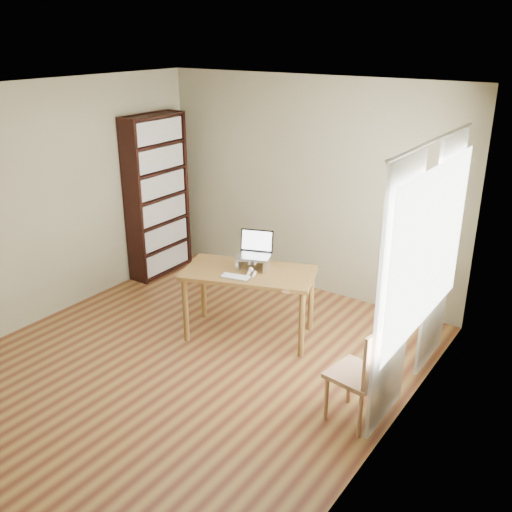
{
  "coord_description": "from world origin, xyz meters",
  "views": [
    {
      "loc": [
        3.28,
        -3.6,
        3.07
      ],
      "look_at": [
        0.26,
        0.78,
        0.95
      ],
      "focal_mm": 40.0,
      "sensor_mm": 36.0,
      "label": 1
    }
  ],
  "objects": [
    {
      "name": "cat",
      "position": [
        0.17,
        0.91,
        0.82
      ],
      "size": [
        0.25,
        0.49,
        0.16
      ],
      "rotation": [
        0.0,
        0.0,
        0.46
      ],
      "color": "#3F3931",
      "rests_on": "desk"
    },
    {
      "name": "bookshelf",
      "position": [
        -1.83,
        1.55,
        1.05
      ],
      "size": [
        0.3,
        0.9,
        2.1
      ],
      "color": "black",
      "rests_on": "ground"
    },
    {
      "name": "desk",
      "position": [
        0.16,
        0.8,
        0.65
      ],
      "size": [
        1.49,
        1.09,
        0.75
      ],
      "rotation": [
        0.0,
        0.0,
        0.35
      ],
      "color": "brown",
      "rests_on": "ground"
    },
    {
      "name": "chair",
      "position": [
        1.77,
        0.13,
        0.5
      ],
      "size": [
        0.46,
        0.46,
        0.92
      ],
      "rotation": [
        0.0,
        0.0,
        -0.15
      ],
      "color": "#A77B5B",
      "rests_on": "ground"
    },
    {
      "name": "laptop",
      "position": [
        0.16,
        0.94,
        0.94
      ],
      "size": [
        0.41,
        0.4,
        0.24
      ],
      "rotation": [
        0.0,
        0.0,
        0.35
      ],
      "color": "silver",
      "rests_on": "laptop_stand"
    },
    {
      "name": "keyboard",
      "position": [
        0.15,
        0.58,
        0.76
      ],
      "size": [
        0.33,
        0.2,
        0.02
      ],
      "rotation": [
        0.0,
        0.0,
        0.24
      ],
      "color": "silver",
      "rests_on": "desk"
    },
    {
      "name": "curtains",
      "position": [
        1.92,
        0.8,
        1.17
      ],
      "size": [
        0.03,
        1.9,
        2.25
      ],
      "color": "white",
      "rests_on": "ground"
    },
    {
      "name": "room",
      "position": [
        0.03,
        0.01,
        1.3
      ],
      "size": [
        4.04,
        4.54,
        2.64
      ],
      "color": "#552716",
      "rests_on": "ground"
    },
    {
      "name": "coaster",
      "position": [
        0.74,
        0.58,
        0.75
      ],
      "size": [
        0.09,
        0.09,
        0.01
      ],
      "primitive_type": "cylinder",
      "color": "brown",
      "rests_on": "desk"
    },
    {
      "name": "laptop_stand",
      "position": [
        0.16,
        0.88,
        0.83
      ],
      "size": [
        0.32,
        0.25,
        0.13
      ],
      "rotation": [
        0.0,
        0.0,
        0.35
      ],
      "color": "silver",
      "rests_on": "desk"
    }
  ]
}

